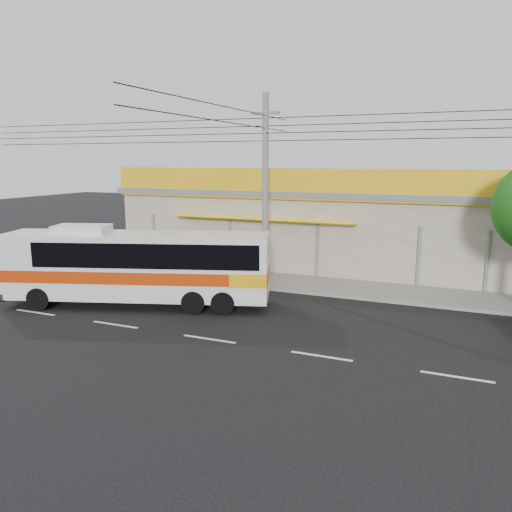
{
  "coord_description": "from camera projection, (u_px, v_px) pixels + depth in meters",
  "views": [
    {
      "loc": [
        7.81,
        -17.06,
        6.13
      ],
      "look_at": [
        -0.12,
        2.0,
        2.13
      ],
      "focal_mm": 35.0,
      "sensor_mm": 36.0,
      "label": 1
    }
  ],
  "objects": [
    {
      "name": "ground",
      "position": [
        239.0,
        318.0,
        19.58
      ],
      "size": [
        120.0,
        120.0,
        0.0
      ],
      "primitive_type": "plane",
      "color": "black",
      "rests_on": "ground"
    },
    {
      "name": "sidewalk",
      "position": [
        289.0,
        282.0,
        25.0
      ],
      "size": [
        30.0,
        3.2,
        0.15
      ],
      "primitive_type": "cube",
      "color": "gray",
      "rests_on": "ground"
    },
    {
      "name": "lane_markings",
      "position": [
        209.0,
        339.0,
        17.31
      ],
      "size": [
        50.0,
        0.12,
        0.01
      ],
      "primitive_type": null,
      "color": "silver",
      "rests_on": "ground"
    },
    {
      "name": "storefront_building",
      "position": [
        319.0,
        225.0,
        29.6
      ],
      "size": [
        22.6,
        9.2,
        5.7
      ],
      "color": "gray",
      "rests_on": "ground"
    },
    {
      "name": "coach_bus",
      "position": [
        141.0,
        263.0,
        21.02
      ],
      "size": [
        11.31,
        5.68,
        3.43
      ],
      "rotation": [
        0.0,
        0.0,
        0.31
      ],
      "color": "silver",
      "rests_on": "ground"
    },
    {
      "name": "motorbike_red",
      "position": [
        162.0,
        266.0,
        26.21
      ],
      "size": [
        1.84,
        0.98,
        0.92
      ],
      "primitive_type": "imported",
      "rotation": [
        0.0,
        0.0,
        1.35
      ],
      "color": "maroon",
      "rests_on": "sidewalk"
    },
    {
      "name": "motorbike_dark",
      "position": [
        173.0,
        256.0,
        28.51
      ],
      "size": [
        1.84,
        0.55,
        1.1
      ],
      "primitive_type": "imported",
      "rotation": [
        0.0,
        0.0,
        1.55
      ],
      "color": "black",
      "rests_on": "sidewalk"
    },
    {
      "name": "utility_pole",
      "position": [
        266.0,
        128.0,
        23.27
      ],
      "size": [
        34.0,
        14.0,
        9.18
      ],
      "color": "#5C5C5A",
      "rests_on": "ground"
    }
  ]
}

